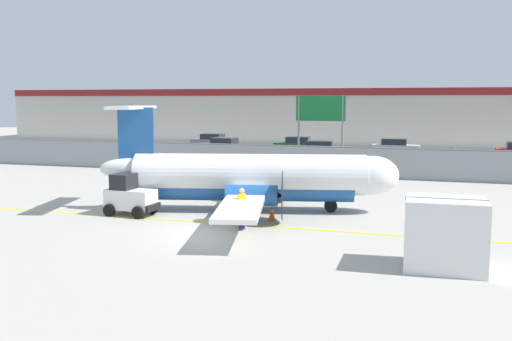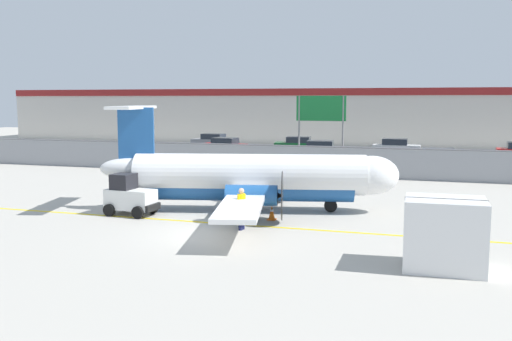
% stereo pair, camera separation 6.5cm
% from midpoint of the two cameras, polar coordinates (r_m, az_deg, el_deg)
% --- Properties ---
extents(ground_plane, '(140.00, 140.00, 0.01)m').
position_cam_midpoint_polar(ground_plane, '(24.18, -2.97, -5.35)').
color(ground_plane, '#ADA89E').
extents(perimeter_fence, '(98.00, 0.10, 2.10)m').
position_cam_midpoint_polar(perimeter_fence, '(39.24, 5.06, 1.07)').
color(perimeter_fence, gray).
rests_on(perimeter_fence, ground).
extents(parking_lot_strip, '(98.00, 17.00, 0.12)m').
position_cam_midpoint_polar(parking_lot_strip, '(50.59, 7.77, 1.18)').
color(parking_lot_strip, '#38383A').
rests_on(parking_lot_strip, ground).
extents(background_building, '(91.00, 8.10, 6.50)m').
position_cam_midpoint_polar(background_building, '(68.67, 10.35, 5.34)').
color(background_building, beige).
rests_on(background_building, ground).
extents(commuter_airplane, '(14.03, 15.95, 4.92)m').
position_cam_midpoint_polar(commuter_airplane, '(26.68, -0.17, -0.68)').
color(commuter_airplane, white).
rests_on(commuter_airplane, ground).
extents(baggage_tug, '(2.40, 1.52, 1.88)m').
position_cam_midpoint_polar(baggage_tug, '(26.47, -12.59, -2.55)').
color(baggage_tug, silver).
rests_on(baggage_tug, ground).
extents(ground_crew_worker, '(0.38, 0.55, 1.70)m').
position_cam_midpoint_polar(ground_crew_worker, '(22.91, -1.51, -3.62)').
color(ground_crew_worker, '#191E4C').
rests_on(ground_crew_worker, ground).
extents(cargo_container, '(2.44, 2.04, 2.20)m').
position_cam_midpoint_polar(cargo_container, '(18.61, 18.29, -6.02)').
color(cargo_container, silver).
rests_on(cargo_container, ground).
extents(traffic_cone_near_left, '(0.36, 0.36, 0.64)m').
position_cam_midpoint_polar(traffic_cone_near_left, '(28.44, 0.71, -2.83)').
color(traffic_cone_near_left, orange).
rests_on(traffic_cone_near_left, ground).
extents(traffic_cone_near_right, '(0.36, 0.36, 0.64)m').
position_cam_midpoint_polar(traffic_cone_near_right, '(28.07, -12.61, -3.13)').
color(traffic_cone_near_right, orange).
rests_on(traffic_cone_near_right, ground).
extents(traffic_cone_far_left, '(0.36, 0.36, 0.64)m').
position_cam_midpoint_polar(traffic_cone_far_left, '(24.91, 1.53, -4.25)').
color(traffic_cone_far_left, orange).
rests_on(traffic_cone_far_left, ground).
extents(parked_car_0, '(4.33, 2.29, 1.58)m').
position_cam_midpoint_polar(parked_car_0, '(59.75, -4.48, 2.92)').
color(parked_car_0, gray).
rests_on(parked_car_0, parking_lot_strip).
extents(parked_car_1, '(4.38, 2.42, 1.58)m').
position_cam_midpoint_polar(parked_car_1, '(53.28, -3.32, 2.43)').
color(parked_car_1, red).
rests_on(parked_car_1, parking_lot_strip).
extents(parked_car_2, '(4.32, 2.25, 1.58)m').
position_cam_midpoint_polar(parked_car_2, '(54.86, 4.06, 2.56)').
color(parked_car_2, '#19662D').
rests_on(parked_car_2, parking_lot_strip).
extents(parked_car_3, '(4.33, 2.29, 1.58)m').
position_cam_midpoint_polar(parked_car_3, '(49.60, 6.45, 2.05)').
color(parked_car_3, '#19662D').
rests_on(parked_car_3, parking_lot_strip).
extents(parked_car_4, '(4.21, 2.03, 1.58)m').
position_cam_midpoint_polar(parked_car_4, '(53.45, 13.73, 2.25)').
color(parked_car_4, silver).
rests_on(parked_car_4, parking_lot_strip).
extents(parked_car_5, '(4.33, 2.27, 1.58)m').
position_cam_midpoint_polar(parked_car_5, '(43.70, 17.86, 1.08)').
color(parked_car_5, slate).
rests_on(parked_car_5, parking_lot_strip).
extents(highway_sign, '(3.60, 0.14, 5.50)m').
position_cam_midpoint_polar(highway_sign, '(41.37, 6.42, 5.56)').
color(highway_sign, slate).
rests_on(highway_sign, ground).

